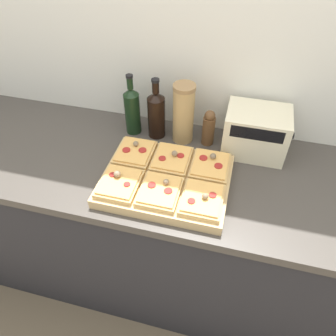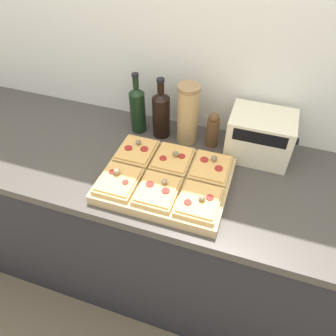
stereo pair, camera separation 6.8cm
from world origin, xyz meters
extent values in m
plane|color=brown|center=(0.00, 0.00, 0.00)|extent=(12.00, 12.00, 0.00)
cube|color=silver|center=(0.00, 0.68, 1.25)|extent=(6.00, 0.06, 2.50)
cube|color=#232328|center=(0.00, 0.32, 0.45)|extent=(2.60, 0.64, 0.90)
cube|color=#423D38|center=(0.00, 0.32, 0.92)|extent=(2.63, 0.67, 0.04)
cube|color=tan|center=(-0.01, 0.22, 0.96)|extent=(0.50, 0.39, 0.04)
cube|color=tan|center=(-0.17, 0.31, 0.99)|extent=(0.15, 0.17, 0.02)
cube|color=#E5A856|center=(-0.17, 0.31, 1.00)|extent=(0.13, 0.16, 0.01)
cylinder|color=maroon|center=(-0.20, 0.30, 1.01)|extent=(0.03, 0.03, 0.00)
cylinder|color=maroon|center=(-0.14, 0.32, 1.01)|extent=(0.03, 0.03, 0.00)
sphere|color=#7F6B51|center=(-0.17, 0.34, 1.02)|extent=(0.02, 0.02, 0.02)
cube|color=tan|center=(-0.01, 0.31, 0.99)|extent=(0.15, 0.17, 0.02)
cube|color=#E5A856|center=(-0.01, 0.31, 1.00)|extent=(0.13, 0.16, 0.01)
cylinder|color=maroon|center=(-0.04, 0.29, 1.01)|extent=(0.03, 0.03, 0.00)
cylinder|color=maroon|center=(0.02, 0.32, 1.01)|extent=(0.03, 0.03, 0.00)
sphere|color=#7F6B51|center=(0.00, 0.32, 1.02)|extent=(0.02, 0.02, 0.02)
cube|color=tan|center=(0.15, 0.31, 0.99)|extent=(0.15, 0.17, 0.02)
cube|color=#E5A856|center=(0.15, 0.31, 1.00)|extent=(0.13, 0.16, 0.01)
cylinder|color=maroon|center=(0.12, 0.33, 1.01)|extent=(0.03, 0.03, 0.00)
cylinder|color=maroon|center=(0.18, 0.30, 1.01)|extent=(0.03, 0.03, 0.00)
sphere|color=#7F6B51|center=(0.15, 0.34, 1.02)|extent=(0.03, 0.03, 0.03)
cube|color=tan|center=(-0.17, 0.13, 0.99)|extent=(0.15, 0.17, 0.02)
cube|color=#E5A856|center=(-0.17, 0.13, 1.00)|extent=(0.13, 0.16, 0.01)
cylinder|color=maroon|center=(-0.21, 0.15, 1.01)|extent=(0.03, 0.03, 0.00)
cylinder|color=maroon|center=(-0.13, 0.12, 1.01)|extent=(0.03, 0.03, 0.00)
sphere|color=#7F6B51|center=(-0.18, 0.15, 1.02)|extent=(0.03, 0.03, 0.03)
cube|color=tan|center=(-0.01, 0.13, 0.99)|extent=(0.15, 0.17, 0.02)
cube|color=#E5A856|center=(-0.01, 0.13, 1.00)|extent=(0.13, 0.16, 0.01)
cylinder|color=maroon|center=(-0.04, 0.14, 1.01)|extent=(0.03, 0.03, 0.00)
cylinder|color=maroon|center=(0.02, 0.12, 1.01)|extent=(0.03, 0.03, 0.00)
sphere|color=#7F6B51|center=(0.01, 0.16, 1.02)|extent=(0.02, 0.02, 0.02)
cube|color=tan|center=(0.15, 0.13, 0.99)|extent=(0.15, 0.17, 0.02)
cube|color=#E5A856|center=(0.15, 0.13, 1.00)|extent=(0.13, 0.16, 0.01)
cylinder|color=maroon|center=(0.12, 0.10, 1.01)|extent=(0.03, 0.03, 0.00)
cylinder|color=maroon|center=(0.18, 0.14, 1.01)|extent=(0.03, 0.03, 0.00)
sphere|color=#7F6B51|center=(0.16, 0.12, 1.02)|extent=(0.02, 0.02, 0.02)
cylinder|color=black|center=(-0.25, 0.52, 1.04)|extent=(0.07, 0.07, 0.20)
cone|color=black|center=(-0.25, 0.52, 1.15)|extent=(0.07, 0.07, 0.03)
cylinder|color=black|center=(-0.25, 0.52, 1.19)|extent=(0.03, 0.03, 0.05)
cylinder|color=black|center=(-0.25, 0.52, 1.22)|extent=(0.03, 0.03, 0.01)
cylinder|color=black|center=(-0.13, 0.52, 1.04)|extent=(0.08, 0.08, 0.20)
cone|color=black|center=(-0.13, 0.52, 1.15)|extent=(0.08, 0.08, 0.03)
cylinder|color=black|center=(-0.13, 0.52, 1.19)|extent=(0.03, 0.03, 0.05)
cylinder|color=black|center=(-0.13, 0.52, 1.22)|extent=(0.03, 0.03, 0.01)
cylinder|color=tan|center=(-0.01, 0.52, 1.07)|extent=(0.09, 0.09, 0.26)
cylinder|color=#937047|center=(-0.01, 0.52, 1.21)|extent=(0.10, 0.10, 0.02)
cylinder|color=brown|center=(0.11, 0.52, 1.00)|extent=(0.06, 0.06, 0.14)
sphere|color=brown|center=(0.11, 0.52, 1.09)|extent=(0.05, 0.05, 0.05)
cube|color=beige|center=(0.31, 0.52, 1.04)|extent=(0.26, 0.20, 0.20)
cube|color=black|center=(0.31, 0.43, 1.10)|extent=(0.21, 0.01, 0.06)
cube|color=black|center=(0.45, 0.52, 1.05)|extent=(0.02, 0.02, 0.02)
camera|label=1|loc=(0.22, -0.66, 1.90)|focal=35.00mm
camera|label=2|loc=(0.29, -0.64, 1.90)|focal=35.00mm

